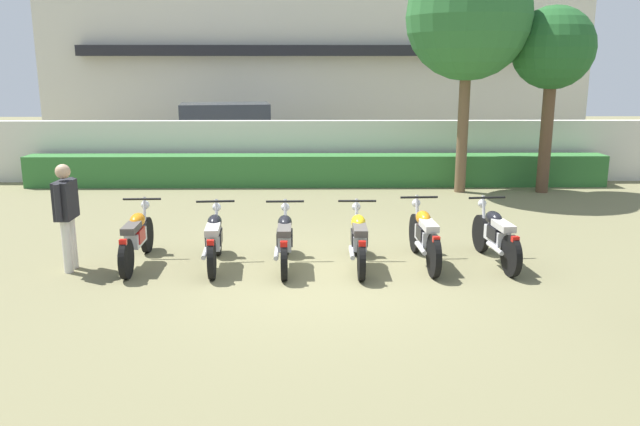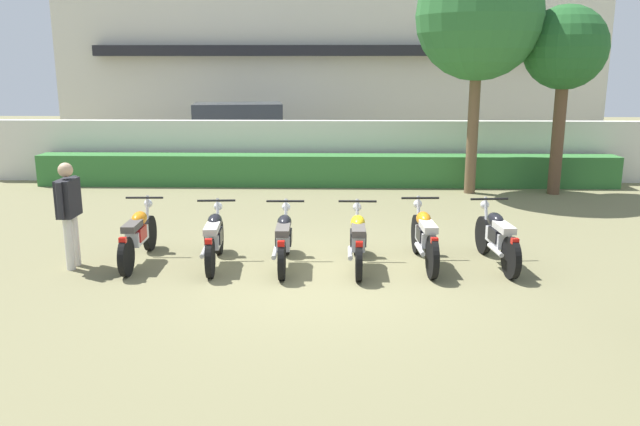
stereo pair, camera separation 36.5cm
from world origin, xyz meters
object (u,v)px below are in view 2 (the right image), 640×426
Objects in this scene: parked_car at (243,134)px; tree_far_side at (565,50)px; motorcycle_in_row_2 at (284,239)px; motorcycle_in_row_4 at (424,236)px; motorcycle_in_row_3 at (358,239)px; motorcycle_in_row_5 at (497,237)px; tree_near_inspector at (479,17)px; inspector_person at (69,207)px; motorcycle_in_row_0 at (138,235)px; motorcycle_in_row_1 at (214,237)px.

parked_car is 1.07× the size of tree_far_side.
motorcycle_in_row_4 is (2.15, 0.12, 0.02)m from motorcycle_in_row_2.
motorcycle_in_row_4 reaches higher than motorcycle_in_row_3.
parked_car is at bearing 22.60° from motorcycle_in_row_5.
motorcycle_in_row_2 is at bearing -124.62° from tree_near_inspector.
inspector_person is at bearing -147.36° from tree_far_side.
motorcycle_in_row_4 reaches higher than motorcycle_in_row_5.
motorcycle_in_row_0 is 1.00× the size of motorcycle_in_row_4.
motorcycle_in_row_2 is 2.16m from motorcycle_in_row_4.
motorcycle_in_row_0 is 3.42m from motorcycle_in_row_3.
inspector_person is at bearing -103.67° from parked_car.
motorcycle_in_row_2 is at bearing 2.48° from inspector_person.
motorcycle_in_row_5 is at bearing -70.07° from parked_car.
motorcycle_in_row_0 is 5.56m from motorcycle_in_row_5.
tree_near_inspector is 3.03× the size of motorcycle_in_row_2.
parked_car is 0.85× the size of tree_near_inspector.
motorcycle_in_row_4 is (4.26, -10.29, -0.48)m from parked_car.
parked_car is 9.67m from tree_far_side.
inspector_person is (-3.22, -0.14, 0.51)m from motorcycle_in_row_2.
tree_far_side is 2.27× the size of motorcycle_in_row_4.
motorcycle_in_row_4 is 5.40m from inspector_person.
parked_car is 8.28m from tree_near_inspector.
motorcycle_in_row_2 is (-4.04, -5.86, -3.65)m from tree_near_inspector.
motorcycle_in_row_2 is at bearing 90.48° from motorcycle_in_row_4.
tree_far_side is at bearing -47.54° from motorcycle_in_row_2.
motorcycle_in_row_2 is (2.29, -0.13, -0.01)m from motorcycle_in_row_0.
tree_far_side is (2.00, -0.06, -0.73)m from tree_near_inspector.
motorcycle_in_row_0 is 1.19× the size of inspector_person.
motorcycle_in_row_3 is at bearing 94.67° from motorcycle_in_row_4.
motorcycle_in_row_0 is (-0.18, -10.28, -0.49)m from parked_car.
tree_near_inspector reaches higher than motorcycle_in_row_2.
tree_far_side reaches higher than motorcycle_in_row_0.
parked_car is at bearing 150.47° from tree_far_side.
motorcycle_in_row_1 is 4.34m from motorcycle_in_row_5.
motorcycle_in_row_5 is (5.37, -10.28, -0.48)m from parked_car.
motorcycle_in_row_1 is 0.95× the size of motorcycle_in_row_3.
motorcycle_in_row_5 reaches higher than motorcycle_in_row_1.
motorcycle_in_row_5 is at bearing 2.33° from inspector_person.
inspector_person is (-2.14, -0.17, 0.51)m from motorcycle_in_row_1.
tree_far_side reaches higher than motorcycle_in_row_5.
motorcycle_in_row_5 reaches higher than motorcycle_in_row_3.
motorcycle_in_row_1 is (-5.12, -5.83, -3.65)m from tree_near_inspector.
motorcycle_in_row_3 is at bearing -130.25° from tree_far_side.
motorcycle_in_row_4 is 1.11m from motorcycle_in_row_5.
tree_near_inspector is 2.99× the size of motorcycle_in_row_3.
tree_near_inspector is 8.57m from motorcycle_in_row_1.
motorcycle_in_row_4 is 1.20× the size of inspector_person.
parked_car is 11.15m from motorcycle_in_row_4.
parked_car is 2.49× the size of motorcycle_in_row_5.
inspector_person is (-1.11, -10.55, 0.01)m from parked_car.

